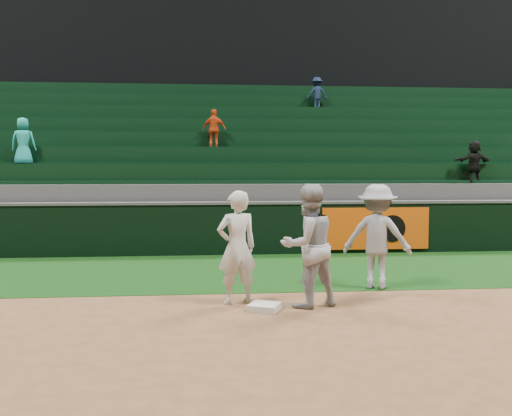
{
  "coord_description": "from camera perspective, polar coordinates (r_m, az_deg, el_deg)",
  "views": [
    {
      "loc": [
        -1.12,
        -8.22,
        2.04
      ],
      "look_at": [
        -0.13,
        2.3,
        1.3
      ],
      "focal_mm": 40.0,
      "sensor_mm": 36.0,
      "label": 1
    }
  ],
  "objects": [
    {
      "name": "ground",
      "position": [
        8.54,
        2.37,
        -9.81
      ],
      "size": [
        70.0,
        70.0,
        0.0
      ],
      "primitive_type": "plane",
      "color": "brown",
      "rests_on": "ground"
    },
    {
      "name": "foul_grass",
      "position": [
        11.46,
        0.34,
        -6.23
      ],
      "size": [
        36.0,
        4.2,
        0.01
      ],
      "primitive_type": "cube",
      "color": "black",
      "rests_on": "ground"
    },
    {
      "name": "upper_deck",
      "position": [
        26.0,
        -2.9,
        12.76
      ],
      "size": [
        40.0,
        12.0,
        12.0
      ],
      "primitive_type": "cube",
      "color": "black",
      "rests_on": "ground"
    },
    {
      "name": "first_base",
      "position": [
        8.33,
        0.88,
        -9.84
      ],
      "size": [
        0.55,
        0.55,
        0.09
      ],
      "primitive_type": "cube",
      "rotation": [
        0.0,
        0.0,
        -0.42
      ],
      "color": "silver",
      "rests_on": "ground"
    },
    {
      "name": "first_baseman",
      "position": [
        8.56,
        -1.93,
        -3.96
      ],
      "size": [
        0.72,
        0.58,
        1.71
      ],
      "primitive_type": "imported",
      "rotation": [
        0.0,
        0.0,
        3.45
      ],
      "color": "silver",
      "rests_on": "ground"
    },
    {
      "name": "baserunner",
      "position": [
        8.41,
        5.24,
        -3.76
      ],
      "size": [
        1.07,
        0.97,
        1.81
      ],
      "primitive_type": "imported",
      "rotation": [
        0.0,
        0.0,
        3.52
      ],
      "color": "#A6A8B1",
      "rests_on": "ground"
    },
    {
      "name": "base_coach",
      "position": [
        9.83,
        12.02,
        -2.81
      ],
      "size": [
        1.3,
        1.03,
        1.76
      ],
      "primitive_type": "imported",
      "rotation": [
        0.0,
        0.0,
        2.77
      ],
      "color": "#92949E",
      "rests_on": "foul_grass"
    },
    {
      "name": "field_wall",
      "position": [
        13.54,
        -0.47,
        -1.96
      ],
      "size": [
        36.0,
        0.45,
        1.25
      ],
      "color": "black",
      "rests_on": "ground"
    },
    {
      "name": "stadium_seating",
      "position": [
        17.23,
        -1.64,
        2.87
      ],
      "size": [
        36.0,
        5.95,
        4.97
      ],
      "color": "#3B3B3E",
      "rests_on": "ground"
    }
  ]
}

